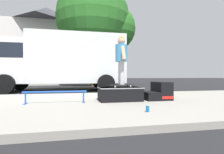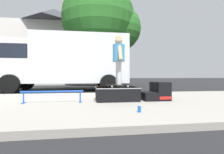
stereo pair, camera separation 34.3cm
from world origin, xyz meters
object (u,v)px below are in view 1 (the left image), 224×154
Objects in this scene: kicker_ramp at (158,92)px; skateboard at (121,85)px; skate_box at (120,93)px; street_tree_main at (97,21)px; box_truck at (60,60)px; skater_kid at (121,56)px; grind_rail at (55,94)px; soda_can at (148,109)px.

kicker_ramp is 0.94× the size of skateboard.
street_tree_main reaches higher than skate_box.
kicker_ramp is at bearing -0.02° from skate_box.
skate_box is at bearing -93.22° from street_tree_main.
kicker_ramp is at bearing -57.83° from box_truck.
skater_kid is at bearing -92.89° from street_tree_main.
box_truck is at bearing 122.17° from kicker_ramp.
kicker_ramp reaches higher than skateboard.
grind_rail is 5.46m from box_truck.
skater_kid is at bearing 178.74° from kicker_ramp.
street_tree_main is at bearing 93.68° from kicker_ramp.
kicker_ramp is 0.54× the size of skater_kid.
street_tree_main reaches higher than kicker_ramp.
street_tree_main is (2.28, 9.83, 5.08)m from grind_rail.
kicker_ramp reaches higher than skate_box.
soda_can is at bearing -72.05° from box_truck.
skate_box is at bearing 179.98° from kicker_ramp.
soda_can is at bearing -87.33° from skater_kid.
grind_rail is at bearing -175.42° from skateboard.
kicker_ramp is 0.09× the size of street_tree_main.
soda_can is (-1.04, -1.66, -0.15)m from kicker_ramp.
skate_box is 0.24m from skateboard.
skate_box is 1.07m from skater_kid.
box_truck reaches higher than skater_kid.
box_truck reaches higher than skate_box.
skate_box is at bearing -68.10° from box_truck.
skate_box is at bearing -156.78° from skater_kid.
kicker_ramp reaches higher than grind_rail.
kicker_ramp is at bearing -1.26° from skater_kid.
kicker_ramp is 2.91m from grind_rail.
kicker_ramp is 6.25m from box_truck.
box_truck is at bearing 93.72° from grind_rail.
soda_can is at bearing -87.33° from skateboard.
box_truck is (-0.34, 5.28, 1.34)m from grind_rail.
kicker_ramp is at bearing 58.04° from soda_can.
skateboard is 10.86m from street_tree_main.
skateboard is at bearing 92.67° from soda_can.
kicker_ramp is 1.53m from skater_kid.
skate_box is 0.17× the size of box_truck.
street_tree_main reaches higher than soda_can.
box_truck reaches higher than soda_can.
grind_rail is (-2.90, -0.12, 0.02)m from kicker_ramp.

